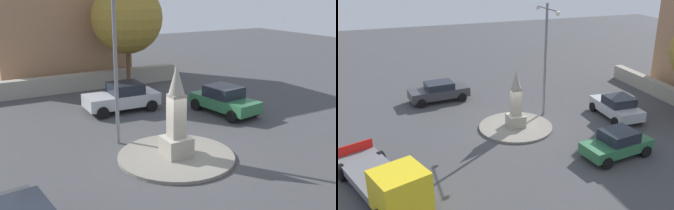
% 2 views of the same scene
% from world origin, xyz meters
% --- Properties ---
extents(ground_plane, '(80.00, 80.00, 0.00)m').
position_xyz_m(ground_plane, '(0.00, 0.00, 0.00)').
color(ground_plane, '#424244').
extents(traffic_island, '(4.65, 4.65, 0.13)m').
position_xyz_m(traffic_island, '(0.00, 0.00, 0.07)').
color(traffic_island, gray).
rests_on(traffic_island, ground).
extents(monument, '(1.05, 1.05, 3.64)m').
position_xyz_m(monument, '(0.00, 0.00, 1.57)').
color(monument, '#9E9687').
rests_on(monument, traffic_island).
extents(streetlamp, '(3.18, 0.28, 7.47)m').
position_xyz_m(streetlamp, '(-1.40, 2.57, 4.55)').
color(streetlamp, slate).
rests_on(streetlamp, ground).
extents(car_silver_passing, '(4.02, 2.14, 1.53)m').
position_xyz_m(car_silver_passing, '(0.68, 6.98, 0.77)').
color(car_silver_passing, '#B7BABF').
rests_on(car_silver_passing, ground).
extents(car_green_parked_right, '(2.36, 4.09, 1.49)m').
position_xyz_m(car_green_parked_right, '(5.25, 3.85, 0.76)').
color(car_green_parked_right, '#2D6B42').
rests_on(car_green_parked_right, ground).
extents(stone_boundary_wall, '(14.14, 0.79, 1.11)m').
position_xyz_m(stone_boundary_wall, '(-0.08, 12.53, 0.56)').
color(stone_boundary_wall, '#9E9687').
rests_on(stone_boundary_wall, ground).
extents(corner_building, '(9.10, 6.49, 10.64)m').
position_xyz_m(corner_building, '(-0.11, 17.25, 5.32)').
color(corner_building, '#A87A56').
rests_on(corner_building, ground).
extents(tree_near_wall, '(4.62, 4.62, 6.98)m').
position_xyz_m(tree_near_wall, '(3.06, 11.55, 4.66)').
color(tree_near_wall, brown).
rests_on(tree_near_wall, ground).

